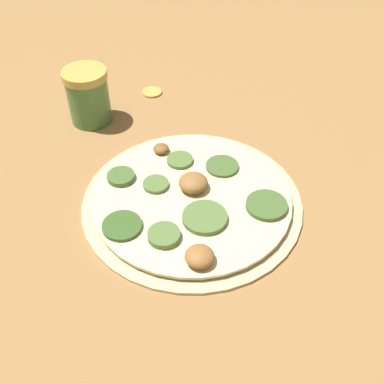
{
  "coord_description": "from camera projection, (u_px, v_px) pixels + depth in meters",
  "views": [
    {
      "loc": [
        -0.4,
        -0.05,
        0.41
      ],
      "look_at": [
        0.0,
        0.0,
        0.02
      ],
      "focal_mm": 42.0,
      "sensor_mm": 36.0,
      "label": 1
    }
  ],
  "objects": [
    {
      "name": "ground_plane",
      "position": [
        192.0,
        202.0,
        0.58
      ],
      "size": [
        3.0,
        3.0,
        0.0
      ],
      "primitive_type": "plane",
      "color": "#9E703F"
    },
    {
      "name": "pizza",
      "position": [
        192.0,
        199.0,
        0.57
      ],
      "size": [
        0.28,
        0.28,
        0.03
      ],
      "color": "beige",
      "rests_on": "ground_plane"
    },
    {
      "name": "spice_jar",
      "position": [
        88.0,
        96.0,
        0.68
      ],
      "size": [
        0.07,
        0.07,
        0.08
      ],
      "color": "#4C7F42",
      "rests_on": "ground_plane"
    },
    {
      "name": "loose_cap",
      "position": [
        152.0,
        91.0,
        0.76
      ],
      "size": [
        0.03,
        0.03,
        0.01
      ],
      "color": "gold",
      "rests_on": "ground_plane"
    }
  ]
}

